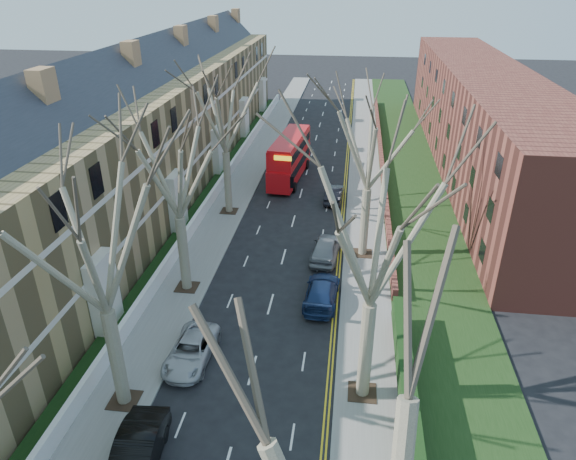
% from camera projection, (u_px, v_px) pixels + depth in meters
% --- Properties ---
extents(pavement_left, '(3.00, 102.00, 0.12)m').
position_uv_depth(pavement_left, '(250.00, 168.00, 54.02)').
color(pavement_left, slate).
rests_on(pavement_left, ground).
extents(pavement_right, '(3.00, 102.00, 0.12)m').
position_uv_depth(pavement_right, '(365.00, 173.00, 52.64)').
color(pavement_right, slate).
rests_on(pavement_right, ground).
extents(terrace_left, '(9.70, 78.00, 13.60)m').
position_uv_depth(terrace_left, '(146.00, 137.00, 45.35)').
color(terrace_left, '#9C834F').
rests_on(terrace_left, ground).
extents(flats_right, '(13.97, 54.00, 10.00)m').
position_uv_depth(flats_right, '(481.00, 119.00, 52.63)').
color(flats_right, brown).
rests_on(flats_right, ground).
extents(front_wall_left, '(0.30, 78.00, 1.00)m').
position_uv_depth(front_wall_left, '(216.00, 191.00, 46.88)').
color(front_wall_left, white).
rests_on(front_wall_left, ground).
extents(grass_verge_right, '(6.00, 102.00, 0.06)m').
position_uv_depth(grass_verge_right, '(410.00, 174.00, 52.09)').
color(grass_verge_right, black).
rests_on(grass_verge_right, ground).
extents(tree_left_mid, '(10.50, 10.50, 14.71)m').
position_uv_depth(tree_left_mid, '(91.00, 226.00, 20.51)').
color(tree_left_mid, '#6B634C').
rests_on(tree_left_mid, ground).
extents(tree_left_far, '(10.15, 10.15, 14.22)m').
position_uv_depth(tree_left_far, '(173.00, 154.00, 29.49)').
color(tree_left_far, '#6B634C').
rests_on(tree_left_far, ground).
extents(tree_left_dist, '(10.50, 10.50, 14.71)m').
position_uv_depth(tree_left_dist, '(223.00, 101.00, 39.96)').
color(tree_left_dist, '#6B634C').
rests_on(tree_left_dist, ground).
extents(tree_right_mid, '(10.50, 10.50, 14.71)m').
position_uv_depth(tree_right_mid, '(377.00, 220.00, 20.97)').
color(tree_right_mid, '#6B634C').
rests_on(tree_right_mid, ground).
extents(tree_right_far, '(10.15, 10.15, 14.22)m').
position_uv_depth(tree_right_far, '(371.00, 132.00, 33.49)').
color(tree_right_far, '#6B634C').
rests_on(tree_right_far, ground).
extents(double_decker_bus, '(3.24, 10.14, 4.21)m').
position_uv_depth(double_decker_bus, '(290.00, 159.00, 50.48)').
color(double_decker_bus, red).
rests_on(double_decker_bus, ground).
extents(car_left_mid, '(2.11, 5.01, 1.61)m').
position_uv_depth(car_left_mid, '(136.00, 456.00, 21.16)').
color(car_left_mid, black).
rests_on(car_left_mid, ground).
extents(car_left_far, '(2.28, 4.66, 1.28)m').
position_uv_depth(car_left_far, '(191.00, 350.00, 27.25)').
color(car_left_far, '#AEAFB4').
rests_on(car_left_far, ground).
extents(car_right_near, '(2.23, 5.00, 1.43)m').
position_uv_depth(car_right_near, '(322.00, 292.00, 32.08)').
color(car_right_near, navy).
rests_on(car_right_near, ground).
extents(car_right_mid, '(2.32, 4.84, 1.60)m').
position_uv_depth(car_right_mid, '(326.00, 248.00, 36.92)').
color(car_right_mid, gray).
rests_on(car_right_mid, ground).
extents(car_right_far, '(1.67, 4.21, 1.36)m').
position_uv_depth(car_right_far, '(334.00, 194.00, 46.21)').
color(car_right_far, black).
rests_on(car_right_far, ground).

